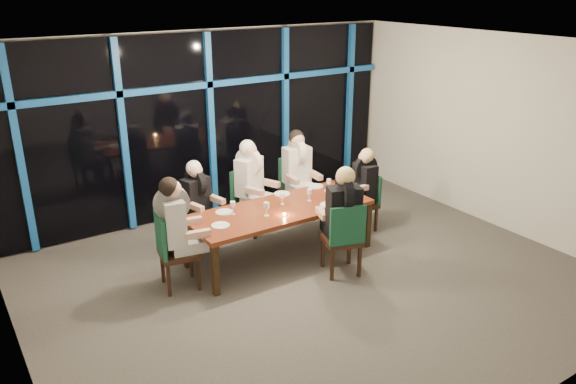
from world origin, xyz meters
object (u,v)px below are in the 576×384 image
chair_far_left (196,216)px  diner_far_right (298,163)px  dining_table (280,212)px  wine_bottle (341,189)px  diner_far_mid (251,174)px  chair_far_right (295,185)px  chair_end_right (366,199)px  diner_end_left (176,217)px  diner_far_left (198,193)px  chair_far_mid (247,197)px  chair_near_mid (344,236)px  water_pitcher (329,194)px  diner_near_mid (343,204)px  diner_end_right (363,178)px  chair_end_left (171,247)px

chair_far_left → diner_far_right: diner_far_right is taller
dining_table → wine_bottle: size_ratio=8.27×
diner_far_mid → chair_far_right: bearing=-15.7°
diner_far_right → chair_end_right: bearing=-47.8°
chair_far_left → diner_end_left: 1.19m
diner_end_left → diner_far_left: bearing=-29.2°
chair_far_mid → diner_end_left: bearing=-170.6°
diner_far_left → dining_table: bearing=-57.5°
chair_near_mid → diner_far_left: size_ratio=1.15×
chair_near_mid → chair_end_right: bearing=-122.8°
chair_far_right → chair_near_mid: size_ratio=0.99×
chair_near_mid → chair_far_left: bearing=-36.1°
chair_near_mid → diner_far_right: bearing=-87.9°
wine_bottle → water_pitcher: wine_bottle is taller
chair_end_right → chair_near_mid: bearing=-47.0°
diner_near_mid → chair_far_right: bearing=-87.4°
chair_far_mid → dining_table: bearing=-116.3°
water_pitcher → diner_far_mid: bearing=137.5°
chair_end_right → chair_near_mid: size_ratio=0.88×
chair_far_left → wine_bottle: wine_bottle is taller
diner_far_mid → water_pitcher: diner_far_mid is taller
chair_far_left → water_pitcher: 1.96m
chair_far_left → diner_end_left: (-0.65, -0.89, 0.46)m
diner_end_right → water_pitcher: diner_end_right is taller
chair_far_mid → diner_far_mid: diner_far_mid is taller
diner_far_right → diner_near_mid: size_ratio=0.99×
diner_far_mid → chair_far_left: bearing=159.4°
chair_far_left → chair_far_right: size_ratio=0.91×
diner_near_mid → wine_bottle: 0.88m
dining_table → diner_far_mid: size_ratio=2.64×
chair_far_mid → chair_far_left: bearing=164.3°
chair_far_mid → chair_near_mid: bearing=-103.0°
chair_end_right → chair_end_left: bearing=-84.8°
chair_near_mid → wine_bottle: bearing=-106.8°
dining_table → water_pitcher: water_pitcher is taller
chair_far_right → diner_far_right: 0.41m
diner_near_mid → chair_near_mid: bearing=90.0°
chair_end_left → diner_far_mid: diner_far_mid is taller
chair_end_left → diner_end_left: bearing=-90.0°
diner_far_left → chair_near_mid: bearing=-67.7°
water_pitcher → diner_end_right: bearing=31.4°
chair_near_mid → diner_end_right: (1.16, 0.99, 0.29)m
diner_far_left → diner_near_mid: 2.11m
dining_table → diner_far_mid: diner_far_mid is taller
dining_table → chair_far_right: size_ratio=2.54×
diner_far_left → diner_near_mid: size_ratio=0.90×
diner_far_left → diner_end_right: diner_far_left is taller
chair_end_right → water_pitcher: size_ratio=4.94×
diner_far_right → diner_end_left: bearing=-152.8°
chair_far_left → diner_far_mid: 1.06m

